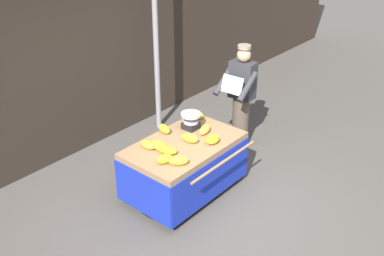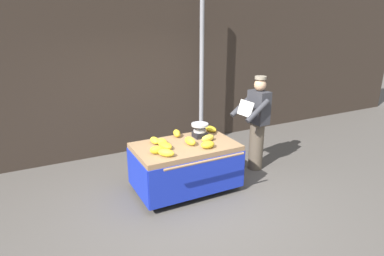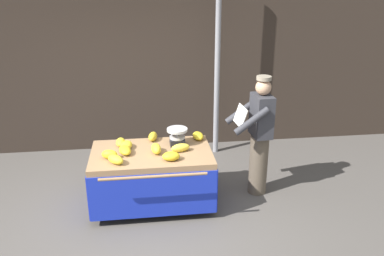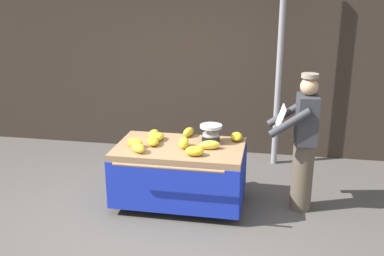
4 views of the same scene
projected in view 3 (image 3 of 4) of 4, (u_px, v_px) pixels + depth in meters
name	position (u px, v px, depth m)	size (l,w,h in m)	color
ground_plane	(141.00, 228.00, 4.99)	(60.00, 60.00, 0.00)	#514C47
back_wall	(134.00, 41.00, 6.80)	(16.00, 0.24, 3.82)	#332821
street_pole	(217.00, 58.00, 6.57)	(0.09, 0.09, 3.35)	gray
banana_cart	(152.00, 167.00, 5.32)	(1.60, 1.17, 0.78)	#93704C
weighing_scale	(177.00, 137.00, 5.43)	(0.28, 0.28, 0.24)	black
banana_bunch_0	(125.00, 150.00, 5.18)	(0.15, 0.27, 0.10)	gold
banana_bunch_1	(198.00, 136.00, 5.64)	(0.15, 0.26, 0.09)	gold
banana_bunch_2	(116.00, 159.00, 4.90)	(0.13, 0.25, 0.11)	yellow
banana_bunch_3	(180.00, 148.00, 5.23)	(0.11, 0.25, 0.11)	yellow
banana_bunch_4	(121.00, 142.00, 5.42)	(0.12, 0.23, 0.10)	yellow
banana_bunch_5	(156.00, 149.00, 5.19)	(0.12, 0.24, 0.12)	yellow
banana_bunch_6	(110.00, 154.00, 5.03)	(0.12, 0.20, 0.12)	gold
banana_bunch_7	(126.00, 145.00, 5.32)	(0.15, 0.26, 0.10)	yellow
banana_bunch_8	(171.00, 156.00, 4.99)	(0.16, 0.22, 0.11)	gold
banana_bunch_9	(153.00, 136.00, 5.59)	(0.11, 0.23, 0.11)	gold
vendor_person	(259.00, 136.00, 5.52)	(0.60, 0.54, 1.71)	brown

